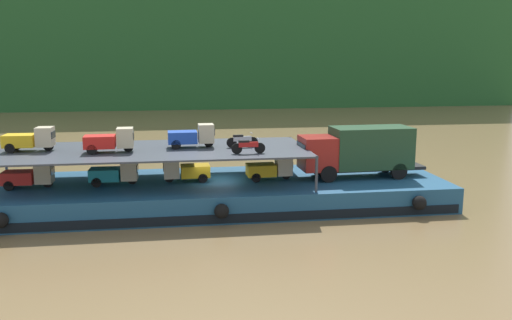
% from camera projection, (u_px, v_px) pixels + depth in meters
% --- Properties ---
extents(ground_plane, '(400.00, 400.00, 0.00)m').
position_uv_depth(ground_plane, '(216.00, 205.00, 32.50)').
color(ground_plane, brown).
extents(cargo_barge, '(27.52, 8.67, 1.50)m').
position_uv_depth(cargo_barge, '(216.00, 193.00, 32.32)').
color(cargo_barge, navy).
rests_on(cargo_barge, ground).
extents(covered_lorry, '(7.91, 2.49, 3.10)m').
position_uv_depth(covered_lorry, '(359.00, 150.00, 32.86)').
color(covered_lorry, maroon).
rests_on(covered_lorry, cargo_barge).
extents(cargo_rack, '(18.32, 7.24, 2.00)m').
position_uv_depth(cargo_rack, '(150.00, 151.00, 31.29)').
color(cargo_rack, '#383D47').
rests_on(cargo_rack, cargo_barge).
extents(mini_truck_lower_stern, '(2.76, 1.23, 1.38)m').
position_uv_depth(mini_truck_lower_stern, '(29.00, 176.00, 30.33)').
color(mini_truck_lower_stern, red).
rests_on(mini_truck_lower_stern, cargo_barge).
extents(mini_truck_lower_aft, '(2.77, 1.25, 1.38)m').
position_uv_depth(mini_truck_lower_aft, '(115.00, 173.00, 31.11)').
color(mini_truck_lower_aft, teal).
rests_on(mini_truck_lower_aft, cargo_barge).
extents(mini_truck_lower_mid, '(2.77, 1.25, 1.38)m').
position_uv_depth(mini_truck_lower_mid, '(186.00, 170.00, 31.89)').
color(mini_truck_lower_mid, gold).
rests_on(mini_truck_lower_mid, cargo_barge).
extents(mini_truck_lower_fore, '(2.77, 1.26, 1.38)m').
position_uv_depth(mini_truck_lower_fore, '(270.00, 169.00, 32.36)').
color(mini_truck_lower_fore, gold).
rests_on(mini_truck_lower_fore, cargo_barge).
extents(mini_truck_upper_stern, '(2.77, 1.26, 1.38)m').
position_uv_depth(mini_truck_upper_stern, '(30.00, 139.00, 30.59)').
color(mini_truck_upper_stern, gold).
rests_on(mini_truck_upper_stern, cargo_rack).
extents(mini_truck_upper_mid, '(2.77, 1.25, 1.38)m').
position_uv_depth(mini_truck_upper_mid, '(110.00, 140.00, 30.22)').
color(mini_truck_upper_mid, red).
rests_on(mini_truck_upper_mid, cargo_rack).
extents(mini_truck_upper_fore, '(2.76, 1.24, 1.38)m').
position_uv_depth(mini_truck_upper_fore, '(192.00, 136.00, 31.88)').
color(mini_truck_upper_fore, '#1E47B7').
rests_on(mini_truck_upper_fore, cargo_rack).
extents(motorcycle_upper_port, '(1.90, 0.55, 0.87)m').
position_uv_depth(motorcycle_upper_port, '(248.00, 146.00, 29.88)').
color(motorcycle_upper_port, black).
rests_on(motorcycle_upper_port, cargo_rack).
extents(motorcycle_upper_centre, '(1.90, 0.55, 0.87)m').
position_uv_depth(motorcycle_upper_centre, '(242.00, 140.00, 31.98)').
color(motorcycle_upper_centre, black).
rests_on(motorcycle_upper_centre, cargo_rack).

